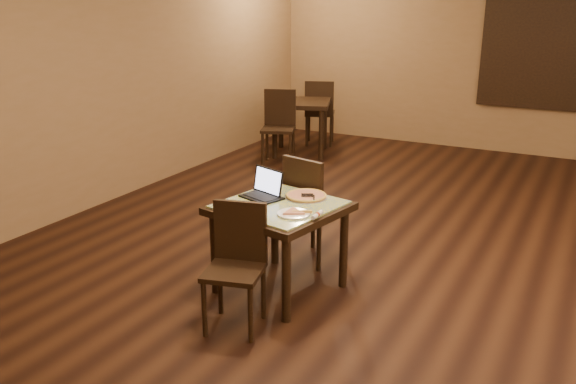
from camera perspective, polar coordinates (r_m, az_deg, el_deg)
The scene contains 17 objects.
ground at distance 5.55m, azimuth 13.12°, elevation -7.79°, with size 10.00×10.00×0.00m, color black.
wall_back at distance 9.99m, azimuth 21.51°, elevation 11.77°, with size 8.00×0.02×3.00m, color olive.
wall_left at distance 7.17m, azimuth -18.91°, elevation 10.05°, with size 0.02×10.00×3.00m, color olive.
mural at distance 9.90m, azimuth 24.42°, elevation 11.67°, with size 2.34×0.05×1.64m.
tiled_table at distance 4.96m, azimuth -0.78°, elevation -2.22°, with size 1.08×1.08×0.76m.
chair_main_near at distance 4.52m, azimuth -4.79°, elevation -6.16°, with size 0.49×0.49×0.93m.
chair_main_far at distance 5.51m, azimuth 2.09°, elevation -1.11°, with size 0.53×0.53×1.01m.
laptop at distance 5.08m, azimuth -2.21°, elevation 0.22°, with size 0.39×0.35×0.23m.
plate at distance 4.67m, azimuth 0.53°, elevation -2.05°, with size 0.25×0.25×0.01m, color white.
pizza_slice at distance 4.67m, azimuth 0.53°, elevation -1.87°, with size 0.20×0.20×0.02m, color #D2C08C, non-canonical shape.
pizza_pan at distance 5.07m, azimuth 1.71°, elevation -0.47°, with size 0.36×0.36×0.01m, color silver.
pizza_whole at distance 5.06m, azimuth 1.71°, elevation -0.32°, with size 0.34×0.34×0.02m.
spatula at distance 5.04m, azimuth 1.81°, elevation -0.32°, with size 0.10×0.23×0.01m, color silver.
napkin_roll at distance 4.63m, azimuth 2.74°, elevation -2.14°, with size 0.04×0.16×0.04m.
other_table_b at distance 9.44m, azimuth 1.17°, elevation 7.68°, with size 1.13×1.13×0.82m.
other_table_b_chair_near at distance 8.92m, azimuth -0.84°, elevation 6.54°, with size 0.59×0.59×1.07m.
other_table_b_chair_far at distance 9.99m, azimuth 2.97°, elevation 7.76°, with size 0.59×0.59×1.07m.
Camera 1 is at (1.17, -4.89, 2.37)m, focal length 38.00 mm.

